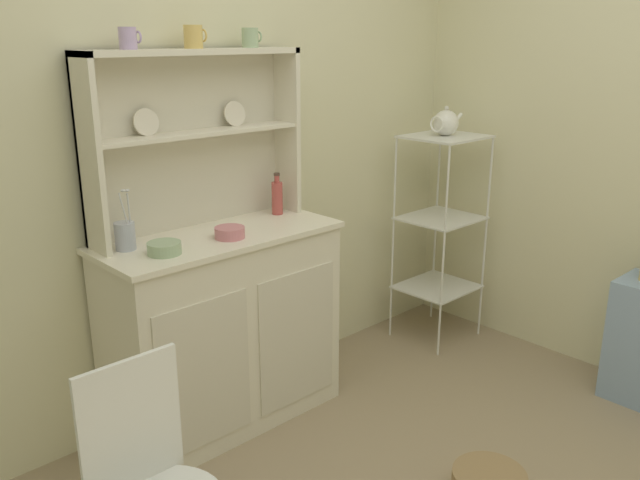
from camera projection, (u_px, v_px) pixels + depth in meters
wall_back at (208, 139)px, 2.96m from camera, size 3.84×0.05×2.50m
hutch_cabinet at (224, 328)px, 2.93m from camera, size 1.05×0.45×0.89m
hutch_shelf_unit at (192, 127)px, 2.79m from camera, size 0.98×0.18×0.75m
bakers_rack at (441, 214)px, 3.70m from camera, size 0.41×0.37×1.18m
wire_chair at (148, 478)px, 1.84m from camera, size 0.36×0.36×0.85m
cup_lilac_0 at (128, 38)px, 2.47m from camera, size 0.08×0.07×0.08m
cup_gold_1 at (194, 37)px, 2.65m from camera, size 0.09×0.08×0.09m
cup_sage_2 at (250, 38)px, 2.84m from camera, size 0.09×0.07×0.08m
bowl_mixing_large at (164, 248)px, 2.54m from camera, size 0.13×0.13×0.05m
bowl_floral_medium at (230, 233)px, 2.74m from camera, size 0.12×0.12×0.05m
jam_bottle at (277, 197)px, 3.09m from camera, size 0.05×0.05×0.20m
utensil_jar at (125, 235)px, 2.58m from camera, size 0.08×0.08×0.25m
porcelain_teapot at (446, 123)px, 3.55m from camera, size 0.23×0.14×0.16m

